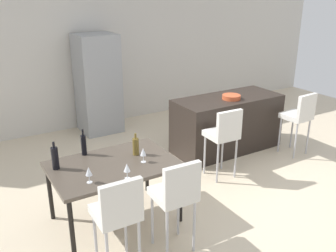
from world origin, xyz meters
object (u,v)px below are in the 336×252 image
at_px(fruit_bowl, 231,97).
at_px(dining_table, 114,169).
at_px(wine_bottle_middle, 136,146).
at_px(wine_glass_near, 127,168).
at_px(kitchen_island, 227,124).
at_px(wine_bottle_left, 55,158).
at_px(dining_chair_near, 118,211).
at_px(bar_chair_left, 224,133).
at_px(wine_glass_end, 89,172).
at_px(wine_glass_right, 143,152).
at_px(bar_chair_middle, 300,114).
at_px(refrigerator, 98,84).
at_px(dining_chair_far, 176,193).
at_px(wine_bottle_far, 84,145).

bearing_deg(fruit_bowl, dining_table, -160.72).
distance_m(wine_bottle_middle, wine_glass_near, 0.60).
xyz_separation_m(kitchen_island, wine_bottle_left, (-3.05, -0.74, 0.41)).
height_order(kitchen_island, dining_chair_near, dining_chair_near).
height_order(bar_chair_left, wine_bottle_left, wine_bottle_left).
bearing_deg(fruit_bowl, wine_bottle_middle, -160.16).
height_order(dining_table, wine_glass_end, wine_glass_end).
bearing_deg(kitchen_island, wine_glass_right, -153.16).
bearing_deg(bar_chair_middle, bar_chair_left, -180.00).
bearing_deg(dining_chair_near, refrigerator, 71.33).
bearing_deg(dining_table, wine_glass_right, -22.72).
distance_m(dining_chair_near, dining_chair_far, 0.63).
xyz_separation_m(wine_glass_right, fruit_bowl, (2.12, 0.98, 0.09)).
height_order(wine_bottle_middle, wine_glass_near, wine_bottle_middle).
distance_m(bar_chair_left, wine_bottle_middle, 1.43).
xyz_separation_m(wine_bottle_far, wine_bottle_left, (-0.39, -0.20, 0.00)).
relative_size(dining_chair_near, wine_glass_near, 6.03).
bearing_deg(dining_chair_far, kitchen_island, 39.84).
relative_size(wine_glass_near, refrigerator, 0.09).
distance_m(wine_bottle_left, fruit_bowl, 3.09).
distance_m(kitchen_island, refrigerator, 2.52).
xyz_separation_m(dining_chair_far, wine_glass_near, (-0.32, 0.44, 0.17)).
bearing_deg(bar_chair_left, wine_bottle_left, 179.34).
distance_m(kitchen_island, bar_chair_middle, 1.17).
bearing_deg(kitchen_island, refrigerator, 127.54).
bearing_deg(wine_bottle_far, wine_bottle_left, -153.25).
xyz_separation_m(bar_chair_middle, wine_bottle_left, (-3.90, 0.03, 0.17)).
bearing_deg(wine_glass_end, dining_table, 35.59).
xyz_separation_m(bar_chair_middle, dining_chair_near, (-3.64, -1.02, 0.00)).
xyz_separation_m(kitchen_island, bar_chair_left, (-0.70, -0.77, 0.24)).
bearing_deg(dining_chair_near, dining_chair_far, 0.00).
height_order(bar_chair_left, dining_chair_near, same).
relative_size(wine_bottle_middle, wine_bottle_far, 0.84).
height_order(dining_table, wine_glass_right, wine_glass_right).
bearing_deg(kitchen_island, wine_bottle_middle, -158.01).
height_order(dining_table, wine_bottle_middle, wine_bottle_middle).
xyz_separation_m(wine_glass_right, wine_glass_end, (-0.69, -0.14, 0.00)).
xyz_separation_m(dining_table, dining_chair_far, (0.31, -0.84, 0.02)).
bearing_deg(dining_table, refrigerator, 71.94).
height_order(dining_table, dining_chair_near, dining_chair_near).
xyz_separation_m(wine_bottle_middle, wine_glass_end, (-0.71, -0.36, 0.02)).
xyz_separation_m(wine_bottle_left, wine_glass_right, (0.90, -0.34, -0.01)).
relative_size(bar_chair_middle, dining_chair_near, 1.00).
bearing_deg(bar_chair_left, kitchen_island, 47.47).
relative_size(bar_chair_middle, fruit_bowl, 3.55).
bearing_deg(wine_bottle_middle, bar_chair_middle, 1.75).
xyz_separation_m(dining_chair_near, dining_chair_far, (0.63, 0.00, 0.00)).
relative_size(wine_bottle_middle, wine_bottle_left, 0.85).
relative_size(kitchen_island, wine_bottle_left, 5.72).
relative_size(wine_glass_near, wine_glass_end, 1.00).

